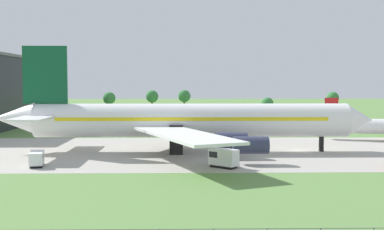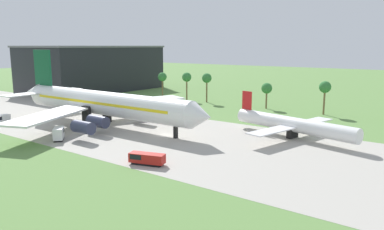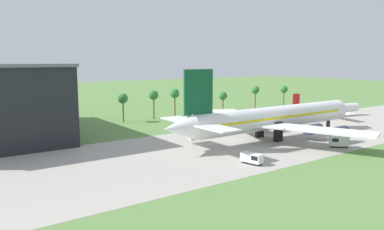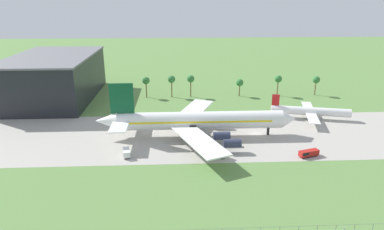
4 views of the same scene
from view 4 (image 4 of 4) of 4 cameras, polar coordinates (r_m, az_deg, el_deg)
The scene contains 11 objects.
ground_plane at distance 126.33m, azimuth 10.77°, elevation -3.15°, with size 600.00×600.00×0.00m, color #5B8442.
taxiway_strip at distance 126.33m, azimuth 10.78°, elevation -3.14°, with size 320.00×44.00×0.02m.
jet_airliner at distance 120.37m, azimuth 0.85°, elevation -0.95°, with size 70.79×58.00×19.68m.
regional_aircraft at distance 146.63m, azimuth 19.05°, elevation 0.60°, with size 31.00×28.13×9.51m.
baggage_tug at distance 108.85m, azimuth -10.87°, elevation -6.23°, with size 2.95×4.98×2.28m.
fuel_truck at distance 107.06m, azimuth 4.47°, elevation -6.19°, with size 4.69×4.46×2.86m.
catering_van at distance 112.86m, azimuth 18.79°, elevation -6.06°, with size 6.76×3.82×2.08m.
perimeter_fence at distance 79.87m, azimuth 20.16°, elevation -17.27°, with size 80.10×0.10×2.10m.
no_stopping_sign at distance 82.11m, azimuth 24.02°, elevation -17.07°, with size 0.44×0.08×1.68m.
terminal_building at distance 177.53m, azimuth -21.96°, elevation 5.86°, with size 36.72×61.20×20.91m.
palm_tree_row at distance 169.51m, azimuth 5.38°, elevation 5.76°, with size 88.03×3.60×10.87m.
Camera 4 is at (-29.19, -113.37, 47.49)m, focal length 32.00 mm.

